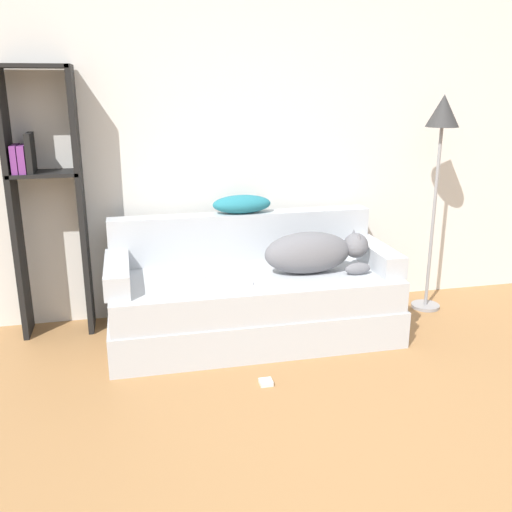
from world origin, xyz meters
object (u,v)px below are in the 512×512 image
Objects in this scene: dog at (314,252)px; throw_pillow at (242,204)px; power_adapter at (266,382)px; couch at (253,306)px; floor_lamp at (441,134)px; laptop at (229,279)px; bookshelf at (44,190)px.

dog is 1.73× the size of throw_pillow.
couch is at bearing 83.96° from power_adapter.
floor_lamp is (0.99, 0.27, 0.71)m from dog.
dog is 1.25m from floor_lamp.
laptop is 0.72m from power_adapter.
laptop is 0.72× the size of throw_pillow.
dog is at bearing 51.86° from power_adapter.
throw_pillow is 5.65× the size of power_adapter.
floor_lamp is (2.68, -0.18, 0.32)m from bookshelf.
dog is 1.78m from bookshelf.
dog is at bearing -8.69° from couch.
couch is 0.54m from dog.
couch is at bearing 31.80° from laptop.
power_adapter is at bearing -149.52° from floor_lamp.
bookshelf is at bearing 139.43° from power_adapter.
couch is 1.54m from bookshelf.
throw_pillow is at bearing 174.43° from floor_lamp.
dog reaches higher than power_adapter.
dog reaches higher than couch.
dog is 0.94m from power_adapter.
laptop is at bearing 101.09° from power_adapter.
bookshelf reaches higher than dog.
throw_pillow reaches higher than laptop.
couch is 4.60× the size of throw_pillow.
laptop is at bearing -111.99° from throw_pillow.
floor_lamp is at bearing 15.00° from dog.
throw_pillow is at bearing -2.03° from bookshelf.
throw_pillow reaches higher than dog.
floor_lamp is at bearing -3.87° from bookshelf.
bookshelf reaches higher than floor_lamp.
power_adapter is at bearing -93.93° from throw_pillow.
couch is 1.07× the size of bookshelf.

